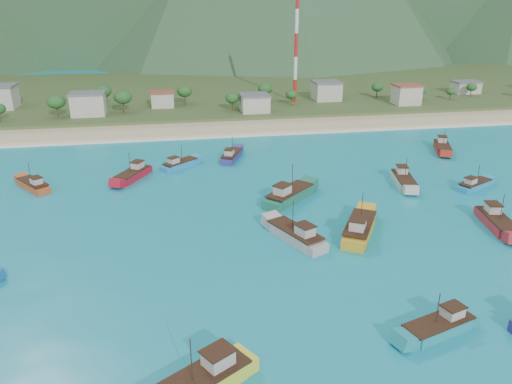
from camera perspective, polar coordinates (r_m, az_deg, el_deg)
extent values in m
plane|color=#0C7387|center=(78.11, -2.65, -7.14)|extent=(600.00, 600.00, 0.00)
cube|color=beige|center=(151.99, -6.57, 7.09)|extent=(400.00, 18.00, 1.20)
cube|color=#385123|center=(211.59, -7.69, 11.10)|extent=(400.00, 110.00, 2.40)
cube|color=white|center=(142.82, -6.31, 6.16)|extent=(400.00, 2.50, 0.08)
cube|color=beige|center=(193.32, -27.05, 9.61)|extent=(9.11, 9.95, 7.38)
cube|color=beige|center=(170.95, -18.60, 9.45)|extent=(10.42, 8.09, 6.81)
cube|color=beige|center=(178.04, -10.63, 10.31)|extent=(7.55, 6.29, 4.88)
cube|color=beige|center=(168.04, -0.17, 10.08)|extent=(9.00, 9.07, 5.21)
cube|color=beige|center=(189.13, 8.05, 11.33)|extent=(9.39, 9.05, 6.32)
cube|color=beige|center=(187.35, 16.80, 10.56)|extent=(8.46, 7.52, 6.43)
cube|color=beige|center=(217.92, 22.84, 10.93)|extent=(9.76, 6.98, 4.18)
cylinder|color=red|center=(184.57, 4.46, 11.48)|extent=(1.20, 1.20, 7.95)
cylinder|color=white|center=(183.36, 4.53, 13.93)|extent=(1.20, 1.20, 7.95)
cylinder|color=red|center=(182.50, 4.61, 16.40)|extent=(1.20, 1.20, 7.95)
cylinder|color=white|center=(181.98, 4.69, 18.90)|extent=(1.20, 1.20, 7.95)
cube|color=#1D694F|center=(98.03, 3.89, -0.50)|extent=(12.15, 11.71, 2.37)
cube|color=beige|center=(95.17, 3.04, 0.22)|extent=(3.79, 3.77, 1.92)
cylinder|color=#382114|center=(97.25, 4.19, 1.73)|extent=(0.12, 0.12, 5.33)
cube|color=teal|center=(65.14, 20.09, -14.48)|extent=(10.63, 5.98, 1.85)
cube|color=beige|center=(65.59, 21.55, -12.66)|extent=(2.78, 2.49, 1.51)
cylinder|color=#382114|center=(63.11, 20.07, -12.43)|extent=(0.12, 0.12, 4.17)
cube|color=navy|center=(123.14, -2.78, 4.04)|extent=(6.85, 10.72, 1.88)
cube|color=beige|center=(120.70, -3.06, 4.51)|extent=(2.66, 2.90, 1.53)
cylinder|color=#382114|center=(122.81, -2.73, 5.48)|extent=(0.12, 0.12, 4.23)
cube|color=#1F85BA|center=(113.70, 23.74, 0.62)|extent=(9.48, 6.54, 1.68)
cube|color=beige|center=(111.65, 23.35, 1.15)|extent=(2.63, 2.45, 1.36)
cylinder|color=#382114|center=(113.29, 24.08, 1.97)|extent=(0.12, 0.12, 3.77)
cube|color=#A4271A|center=(138.21, 20.52, 4.65)|extent=(7.16, 11.42, 2.00)
cube|color=beige|center=(139.89, 20.50, 5.62)|extent=(2.81, 3.08, 1.63)
cylinder|color=#382114|center=(136.78, 20.72, 5.88)|extent=(0.12, 0.12, 4.50)
cube|color=#B3282F|center=(96.03, 25.83, -3.30)|extent=(5.43, 11.88, 2.08)
cube|color=beige|center=(97.27, 25.46, -1.72)|extent=(2.54, 2.95, 1.69)
cylinder|color=#382114|center=(94.25, 26.31, -1.59)|extent=(0.12, 0.12, 4.69)
cube|color=gold|center=(85.87, 11.73, -4.24)|extent=(9.83, 13.09, 2.35)
cube|color=beige|center=(82.59, 11.54, -3.66)|extent=(3.53, 3.73, 1.91)
cylinder|color=#382114|center=(84.98, 12.00, -1.72)|extent=(0.12, 0.12, 5.29)
cube|color=#BB4A1F|center=(113.81, -24.12, 0.62)|extent=(8.30, 9.69, 1.80)
cube|color=beige|center=(111.50, -23.82, 1.15)|extent=(2.81, 2.89, 1.47)
cylinder|color=#382114|center=(113.39, -24.45, 2.07)|extent=(0.12, 0.12, 4.06)
cube|color=#B61427|center=(112.72, -13.92, 1.77)|extent=(8.18, 11.17, 2.00)
cube|color=beige|center=(113.92, -13.40, 2.99)|extent=(2.97, 3.16, 1.62)
cylinder|color=#382114|center=(111.21, -14.23, 3.24)|extent=(0.12, 0.12, 4.49)
cube|color=beige|center=(53.95, -4.34, -18.46)|extent=(3.62, 3.45, 1.85)
cylinder|color=#382114|center=(51.46, -7.41, -18.54)|extent=(0.12, 0.12, 5.11)
cube|color=#2682BC|center=(118.30, -8.63, 3.04)|extent=(9.23, 8.37, 1.75)
cube|color=beige|center=(116.59, -9.39, 3.54)|extent=(2.82, 2.76, 1.42)
cylinder|color=#382114|center=(117.79, -8.50, 4.42)|extent=(0.12, 0.12, 3.95)
cube|color=#ABA19A|center=(82.31, 4.47, -5.06)|extent=(8.24, 12.44, 2.19)
cube|color=beige|center=(79.75, 5.62, -4.43)|extent=(3.15, 3.41, 1.78)
cylinder|color=#382114|center=(81.28, 4.24, -2.64)|extent=(0.12, 0.12, 4.93)
cube|color=#B9B3A7|center=(110.57, 16.51, 1.13)|extent=(5.60, 11.61, 2.03)
cube|color=beige|center=(112.07, 16.34, 2.42)|extent=(2.54, 2.92, 1.65)
cylinder|color=#382114|center=(108.94, 16.76, 2.64)|extent=(0.12, 0.12, 4.57)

